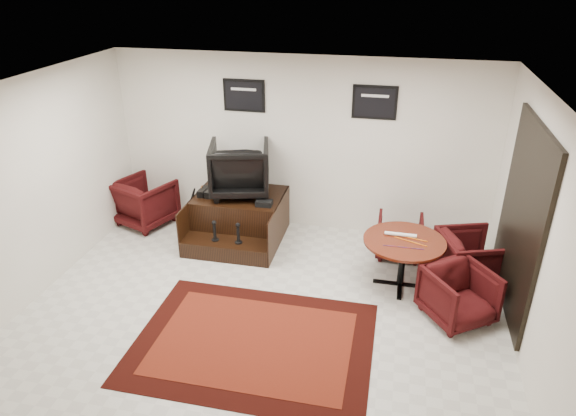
# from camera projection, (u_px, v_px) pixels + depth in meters

# --- Properties ---
(ground) EXTENTS (6.00, 6.00, 0.00)m
(ground) POSITION_uv_depth(u_px,v_px,m) (262.00, 313.00, 6.49)
(ground) COLOR silver
(ground) RESTS_ON ground
(room_shell) EXTENTS (6.02, 5.02, 2.81)m
(room_shell) POSITION_uv_depth(u_px,v_px,m) (296.00, 182.00, 5.75)
(room_shell) COLOR white
(room_shell) RESTS_ON ground
(area_rug) EXTENTS (2.74, 2.06, 0.01)m
(area_rug) POSITION_uv_depth(u_px,v_px,m) (254.00, 342.00, 5.99)
(area_rug) COLOR black
(area_rug) RESTS_ON ground
(shine_podium) EXTENTS (1.38, 1.42, 0.71)m
(shine_podium) POSITION_uv_depth(u_px,v_px,m) (239.00, 219.00, 8.15)
(shine_podium) COLOR black
(shine_podium) RESTS_ON ground
(shine_chair) EXTENTS (1.07, 1.02, 0.91)m
(shine_chair) POSITION_uv_depth(u_px,v_px,m) (240.00, 166.00, 7.91)
(shine_chair) COLOR black
(shine_chair) RESTS_ON shine_podium
(shoes_pair) EXTENTS (0.24, 0.29, 0.10)m
(shoes_pair) POSITION_uv_depth(u_px,v_px,m) (207.00, 192.00, 8.02)
(shoes_pair) COLOR black
(shoes_pair) RESTS_ON shine_podium
(polish_kit) EXTENTS (0.25, 0.18, 0.08)m
(polish_kit) POSITION_uv_depth(u_px,v_px,m) (264.00, 203.00, 7.67)
(polish_kit) COLOR black
(polish_kit) RESTS_ON shine_podium
(umbrella_black) EXTENTS (0.32, 0.12, 0.85)m
(umbrella_black) POSITION_uv_depth(u_px,v_px,m) (189.00, 211.00, 8.18)
(umbrella_black) COLOR black
(umbrella_black) RESTS_ON ground
(umbrella_hooked) EXTENTS (0.30, 0.11, 0.81)m
(umbrella_hooked) POSITION_uv_depth(u_px,v_px,m) (189.00, 209.00, 8.29)
(umbrella_hooked) COLOR black
(umbrella_hooked) RESTS_ON ground
(armchair_side) EXTENTS (1.06, 1.03, 0.86)m
(armchair_side) POSITION_uv_depth(u_px,v_px,m) (145.00, 200.00, 8.56)
(armchair_side) COLOR black
(armchair_side) RESTS_ON ground
(meeting_table) EXTENTS (1.08, 1.08, 0.71)m
(meeting_table) POSITION_uv_depth(u_px,v_px,m) (404.00, 246.00, 6.79)
(meeting_table) COLOR #411009
(meeting_table) RESTS_ON ground
(table_chair_back) EXTENTS (0.66, 0.62, 0.67)m
(table_chair_back) POSITION_uv_depth(u_px,v_px,m) (400.00, 235.00, 7.66)
(table_chair_back) COLOR black
(table_chair_back) RESTS_ON ground
(table_chair_window) EXTENTS (0.94, 0.97, 0.80)m
(table_chair_window) POSITION_uv_depth(u_px,v_px,m) (470.00, 256.00, 6.98)
(table_chair_window) COLOR black
(table_chair_window) RESTS_ON ground
(table_chair_corner) EXTENTS (1.00, 0.98, 0.76)m
(table_chair_corner) POSITION_uv_depth(u_px,v_px,m) (459.00, 293.00, 6.24)
(table_chair_corner) COLOR black
(table_chair_corner) RESTS_ON ground
(paper_roll) EXTENTS (0.42, 0.06, 0.05)m
(paper_roll) POSITION_uv_depth(u_px,v_px,m) (401.00, 235.00, 6.83)
(paper_roll) COLOR white
(paper_roll) RESTS_ON meeting_table
(table_clutter) EXTENTS (0.57, 0.34, 0.01)m
(table_clutter) POSITION_uv_depth(u_px,v_px,m) (409.00, 242.00, 6.70)
(table_clutter) COLOR orange
(table_clutter) RESTS_ON meeting_table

